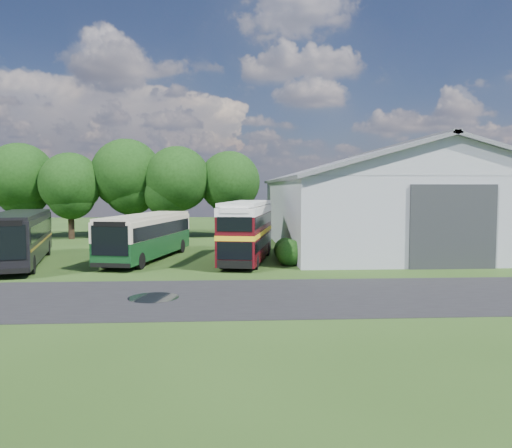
{
  "coord_description": "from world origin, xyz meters",
  "views": [
    {
      "loc": [
        1.67,
        -24.55,
        4.71
      ],
      "look_at": [
        3.62,
        8.0,
        2.43
      ],
      "focal_mm": 35.0,
      "sensor_mm": 36.0,
      "label": 1
    }
  ],
  "objects": [
    {
      "name": "shrub_front",
      "position": [
        5.6,
        6.0,
        0.0
      ],
      "size": [
        1.7,
        1.7,
        1.7
      ],
      "primitive_type": "sphere",
      "color": "#194714",
      "rests_on": "ground"
    },
    {
      "name": "bus_green_single",
      "position": [
        -3.63,
        8.95,
        1.61
      ],
      "size": [
        4.93,
        11.29,
        3.03
      ],
      "rotation": [
        0.0,
        0.0,
        -0.22
      ],
      "color": "black",
      "rests_on": "ground"
    },
    {
      "name": "tree_left_b",
      "position": [
        -13.0,
        23.5,
        5.25
      ],
      "size": [
        5.78,
        5.78,
        8.16
      ],
      "color": "black",
      "rests_on": "ground"
    },
    {
      "name": "shrub_mid",
      "position": [
        5.6,
        8.0,
        0.0
      ],
      "size": [
        1.6,
        1.6,
        1.6
      ],
      "primitive_type": "sphere",
      "color": "#194714",
      "rests_on": "ground"
    },
    {
      "name": "puddle",
      "position": [
        -1.5,
        -3.0,
        0.0
      ],
      "size": [
        2.2,
        2.2,
        0.01
      ],
      "primitive_type": "cylinder",
      "color": "black",
      "rests_on": "ground"
    },
    {
      "name": "tree_right_b",
      "position": [
        2.0,
        24.6,
        5.44
      ],
      "size": [
        5.98,
        5.98,
        8.45
      ],
      "color": "black",
      "rests_on": "ground"
    },
    {
      "name": "tree_mid",
      "position": [
        -8.0,
        24.8,
        6.18
      ],
      "size": [
        6.8,
        6.8,
        9.6
      ],
      "color": "black",
      "rests_on": "ground"
    },
    {
      "name": "tree_right_a",
      "position": [
        -3.0,
        23.8,
        5.69
      ],
      "size": [
        6.26,
        6.26,
        8.83
      ],
      "color": "black",
      "rests_on": "ground"
    },
    {
      "name": "storage_shed",
      "position": [
        15.0,
        15.98,
        4.17
      ],
      "size": [
        18.8,
        24.8,
        8.15
      ],
      "color": "gray",
      "rests_on": "ground"
    },
    {
      "name": "bus_maroon_double",
      "position": [
        2.99,
        7.63,
        1.95
      ],
      "size": [
        4.01,
        9.39,
        3.92
      ],
      "rotation": [
        0.0,
        0.0,
        -0.19
      ],
      "color": "black",
      "rests_on": "ground"
    },
    {
      "name": "bus_dark_single",
      "position": [
        -11.26,
        7.3,
        1.73
      ],
      "size": [
        5.45,
        12.1,
        3.25
      ],
      "rotation": [
        0.0,
        0.0,
        0.24
      ],
      "color": "black",
      "rests_on": "ground"
    },
    {
      "name": "asphalt_road",
      "position": [
        3.0,
        -3.0,
        0.0
      ],
      "size": [
        60.0,
        8.0,
        0.02
      ],
      "primitive_type": "cube",
      "color": "black",
      "rests_on": "ground"
    },
    {
      "name": "ground",
      "position": [
        0.0,
        0.0,
        0.0
      ],
      "size": [
        120.0,
        120.0,
        0.0
      ],
      "primitive_type": "plane",
      "color": "#1D3310",
      "rests_on": "ground"
    },
    {
      "name": "tree_left_a",
      "position": [
        -18.0,
        24.5,
        5.87
      ],
      "size": [
        6.46,
        6.46,
        9.12
      ],
      "color": "black",
      "rests_on": "ground"
    }
  ]
}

